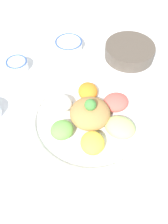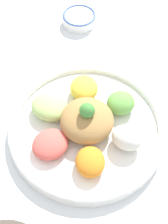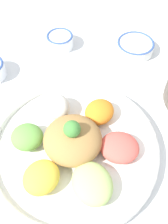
% 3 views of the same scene
% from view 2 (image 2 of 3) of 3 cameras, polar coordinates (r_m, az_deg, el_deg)
% --- Properties ---
extents(ground_plane, '(2.40, 2.40, 0.00)m').
position_cam_2_polar(ground_plane, '(0.80, 1.10, -4.92)').
color(ground_plane, white).
extents(salad_platter, '(0.40, 0.40, 0.12)m').
position_cam_2_polar(salad_platter, '(0.79, 0.43, -2.44)').
color(salad_platter, white).
rests_on(salad_platter, ground_plane).
extents(sauce_bowl_dark, '(0.11, 0.11, 0.03)m').
position_cam_2_polar(sauce_bowl_dark, '(1.07, -0.90, 16.75)').
color(sauce_bowl_dark, white).
rests_on(sauce_bowl_dark, ground_plane).
extents(serving_spoon_main, '(0.12, 0.04, 0.01)m').
position_cam_2_polar(serving_spoon_main, '(1.09, 5.45, 16.33)').
color(serving_spoon_main, white).
rests_on(serving_spoon_main, ground_plane).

